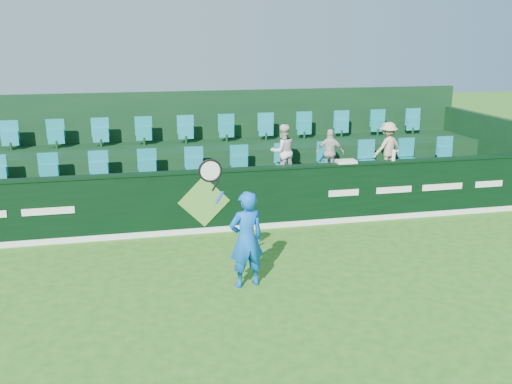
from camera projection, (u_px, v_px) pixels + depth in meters
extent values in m
plane|color=#286718|center=(240.00, 319.00, 8.45)|extent=(60.00, 60.00, 0.00)
cube|color=black|center=(203.00, 202.00, 12.04)|extent=(16.00, 0.20, 1.30)
cube|color=black|center=(203.00, 171.00, 11.86)|extent=(16.00, 0.24, 0.05)
cube|color=white|center=(205.00, 230.00, 12.09)|extent=(16.00, 0.02, 0.12)
cube|color=#549134|center=(204.00, 202.00, 11.91)|extent=(1.10, 0.02, 1.10)
cube|color=white|center=(48.00, 211.00, 11.27)|extent=(1.00, 0.01, 0.14)
cube|color=white|center=(344.00, 193.00, 12.57)|extent=(0.70, 0.01, 0.14)
cube|color=white|center=(394.00, 190.00, 12.82)|extent=(0.85, 0.01, 0.14)
cube|color=white|center=(442.00, 187.00, 13.07)|extent=(1.00, 0.01, 0.14)
cube|color=white|center=(489.00, 184.00, 13.32)|extent=(0.70, 0.01, 0.14)
cube|color=black|center=(197.00, 200.00, 13.14)|extent=(16.00, 2.00, 0.80)
cube|color=black|center=(188.00, 170.00, 14.86)|extent=(16.00, 1.80, 1.30)
cube|color=black|center=(184.00, 139.00, 15.62)|extent=(16.00, 0.20, 2.60)
cube|color=black|center=(483.00, 152.00, 15.48)|extent=(0.20, 4.00, 2.00)
cube|color=teal|center=(195.00, 166.00, 13.33)|extent=(13.50, 0.50, 0.60)
cube|color=teal|center=(186.00, 133.00, 14.89)|extent=(13.50, 0.50, 0.60)
imported|color=blue|center=(246.00, 239.00, 9.37)|extent=(0.66, 0.50, 1.64)
cylinder|color=#143FBF|center=(220.00, 197.00, 8.98)|extent=(0.15, 0.04, 0.21)
cylinder|color=black|center=(216.00, 185.00, 8.91)|extent=(0.13, 0.03, 0.19)
torus|color=black|center=(210.00, 171.00, 8.83)|extent=(0.52, 0.04, 0.52)
cylinder|color=silver|center=(210.00, 171.00, 8.83)|extent=(0.43, 0.01, 0.43)
imported|color=silver|center=(283.00, 151.00, 13.30)|extent=(0.68, 0.57, 1.27)
imported|color=beige|center=(330.00, 153.00, 13.57)|extent=(0.71, 0.49, 1.12)
imported|color=#C1AF88|center=(387.00, 147.00, 13.86)|extent=(0.91, 0.70, 1.24)
cube|color=silver|center=(346.00, 162.00, 12.50)|extent=(0.43, 0.28, 0.06)
cylinder|color=white|center=(394.00, 155.00, 12.71)|extent=(0.08, 0.08, 0.25)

